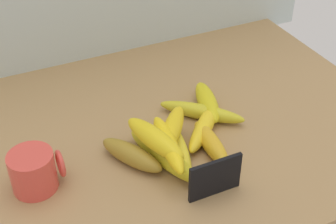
# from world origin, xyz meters

# --- Properties ---
(counter_top) EXTENTS (1.10, 0.76, 0.03)m
(counter_top) POSITION_xyz_m (0.00, 0.00, 0.01)
(counter_top) COLOR #A37E4F
(counter_top) RESTS_ON ground
(chalkboard_sign) EXTENTS (0.11, 0.02, 0.08)m
(chalkboard_sign) POSITION_xyz_m (0.01, -0.22, 0.07)
(chalkboard_sign) COLOR black
(chalkboard_sign) RESTS_ON counter_top
(coffee_mug) EXTENTS (0.10, 0.09, 0.08)m
(coffee_mug) POSITION_xyz_m (-0.30, -0.06, 0.07)
(coffee_mug) COLOR #DF483E
(coffee_mug) RESTS_ON counter_top
(banana_0) EXTENTS (0.17, 0.17, 0.04)m
(banana_0) POSITION_xyz_m (0.10, 0.00, 0.05)
(banana_0) COLOR gold
(banana_0) RESTS_ON counter_top
(banana_1) EXTENTS (0.08, 0.17, 0.04)m
(banana_1) POSITION_xyz_m (0.13, 0.03, 0.05)
(banana_1) COLOR gold
(banana_1) RESTS_ON counter_top
(banana_2) EXTENTS (0.10, 0.21, 0.04)m
(banana_2) POSITION_xyz_m (-0.04, -0.10, 0.05)
(banana_2) COLOR gold
(banana_2) RESTS_ON counter_top
(banana_3) EXTENTS (0.16, 0.16, 0.04)m
(banana_3) POSITION_xyz_m (0.08, -0.05, 0.05)
(banana_3) COLOR yellow
(banana_3) RESTS_ON counter_top
(banana_4) EXTENTS (0.05, 0.16, 0.04)m
(banana_4) POSITION_xyz_m (0.07, -0.11, 0.05)
(banana_4) COLOR gold
(banana_4) RESTS_ON counter_top
(banana_5) EXTENTS (0.07, 0.18, 0.03)m
(banana_5) POSITION_xyz_m (-0.00, -0.08, 0.05)
(banana_5) COLOR yellow
(banana_5) RESTS_ON counter_top
(banana_6) EXTENTS (0.11, 0.16, 0.04)m
(banana_6) POSITION_xyz_m (-0.10, -0.08, 0.05)
(banana_6) COLOR olive
(banana_6) RESTS_ON counter_top
(banana_7) EXTENTS (0.06, 0.19, 0.04)m
(banana_7) POSITION_xyz_m (-0.04, -0.12, 0.09)
(banana_7) COLOR yellow
(banana_7) RESTS_ON banana_2
(banana_8) EXTENTS (0.13, 0.16, 0.04)m
(banana_8) POSITION_xyz_m (-0.01, -0.07, 0.08)
(banana_8) COLOR yellow
(banana_8) RESTS_ON banana_5
(banana_9) EXTENTS (0.09, 0.17, 0.04)m
(banana_9) POSITION_xyz_m (-0.06, -0.09, 0.09)
(banana_9) COLOR yellow
(banana_9) RESTS_ON banana_2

